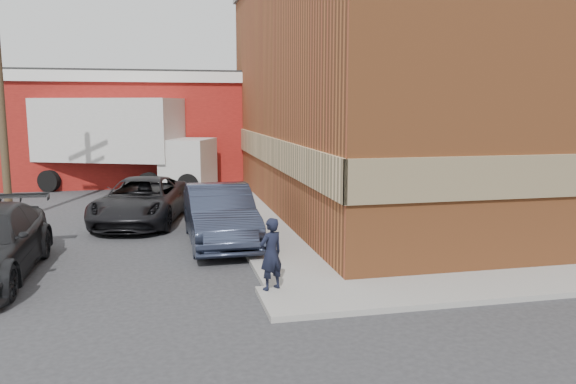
{
  "coord_description": "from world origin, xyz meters",
  "views": [
    {
      "loc": [
        -2.3,
        -11.34,
        3.92
      ],
      "look_at": [
        0.81,
        2.66,
        1.71
      ],
      "focal_mm": 35.0,
      "sensor_mm": 36.0,
      "label": 1
    }
  ],
  "objects": [
    {
      "name": "warehouse",
      "position": [
        -6.0,
        20.0,
        2.81
      ],
      "size": [
        16.3,
        8.3,
        5.6
      ],
      "color": "maroon",
      "rests_on": "ground"
    },
    {
      "name": "suv_a",
      "position": [
        -3.08,
        7.92,
        0.75
      ],
      "size": [
        3.61,
        5.84,
        1.51
      ],
      "primitive_type": "imported",
      "rotation": [
        0.0,
        0.0,
        -0.22
      ],
      "color": "black",
      "rests_on": "ground"
    },
    {
      "name": "box_truck",
      "position": [
        -4.05,
        15.68,
        2.45
      ],
      "size": [
        8.93,
        5.66,
        4.25
      ],
      "rotation": [
        0.0,
        0.0,
        -0.4
      ],
      "color": "beige",
      "rests_on": "ground"
    },
    {
      "name": "brick_building",
      "position": [
        8.5,
        9.0,
        4.68
      ],
      "size": [
        14.25,
        18.25,
        9.36
      ],
      "color": "brown",
      "rests_on": "ground"
    },
    {
      "name": "sidewalk_west",
      "position": [
        0.6,
        9.0,
        0.06
      ],
      "size": [
        1.8,
        18.0,
        0.12
      ],
      "primitive_type": "cube",
      "color": "gray",
      "rests_on": "ground"
    },
    {
      "name": "ground",
      "position": [
        0.0,
        0.0,
        0.0
      ],
      "size": [
        90.0,
        90.0,
        0.0
      ],
      "primitive_type": "plane",
      "color": "#28282B",
      "rests_on": "ground"
    },
    {
      "name": "sedan",
      "position": [
        -0.8,
        4.45,
        0.83
      ],
      "size": [
        1.88,
        5.1,
        1.67
      ],
      "primitive_type": "imported",
      "rotation": [
        0.0,
        0.0,
        0.02
      ],
      "color": "#293044",
      "rests_on": "ground"
    },
    {
      "name": "man",
      "position": [
        -0.2,
        -0.25,
        0.88
      ],
      "size": [
        0.66,
        0.58,
        1.52
      ],
      "primitive_type": "imported",
      "rotation": [
        0.0,
        0.0,
        3.62
      ],
      "color": "black",
      "rests_on": "sidewalk_south"
    }
  ]
}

